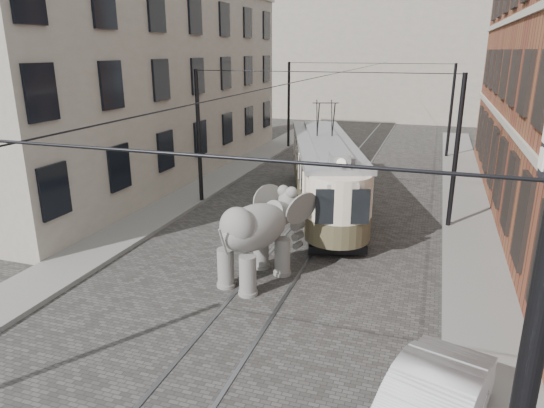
% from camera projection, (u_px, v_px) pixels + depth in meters
% --- Properties ---
extents(ground, '(120.00, 120.00, 0.00)m').
position_uv_depth(ground, '(277.00, 273.00, 15.61)').
color(ground, '#454340').
extents(tram_rails, '(1.54, 80.00, 0.02)m').
position_uv_depth(tram_rails, '(277.00, 272.00, 15.61)').
color(tram_rails, slate).
rests_on(tram_rails, ground).
extents(sidewalk_right, '(2.00, 60.00, 0.15)m').
position_uv_depth(sidewalk_right, '(479.00, 299.00, 13.78)').
color(sidewalk_right, slate).
rests_on(sidewalk_right, ground).
extents(sidewalk_left, '(2.00, 60.00, 0.15)m').
position_uv_depth(sidewalk_left, '(104.00, 246.00, 17.55)').
color(sidewalk_left, slate).
rests_on(sidewalk_left, ground).
extents(stucco_building, '(7.00, 24.00, 10.00)m').
position_uv_depth(stucco_building, '(141.00, 84.00, 26.48)').
color(stucco_building, gray).
rests_on(stucco_building, ground).
extents(distant_block, '(28.00, 10.00, 14.00)m').
position_uv_depth(distant_block, '(398.00, 48.00, 49.70)').
color(distant_block, gray).
rests_on(distant_block, ground).
extents(catenary, '(11.00, 30.20, 6.00)m').
position_uv_depth(catenary, '(311.00, 150.00, 19.30)').
color(catenary, black).
rests_on(catenary, ground).
extents(tram, '(5.94, 11.91, 4.66)m').
position_uv_depth(tram, '(324.00, 155.00, 21.63)').
color(tram, beige).
rests_on(tram, ground).
extents(elephant, '(3.67, 4.89, 2.66)m').
position_uv_depth(elephant, '(255.00, 240.00, 14.72)').
color(elephant, slate).
rests_on(elephant, ground).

